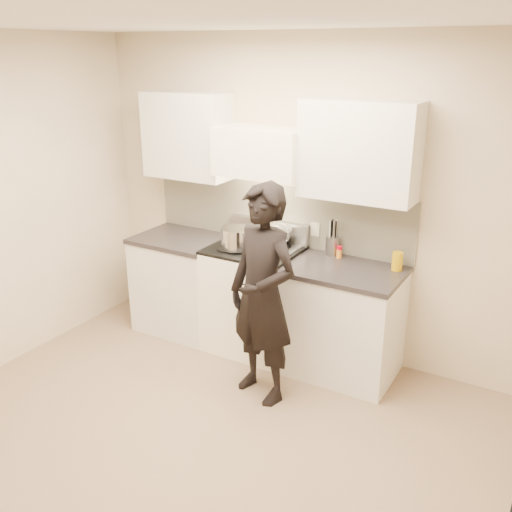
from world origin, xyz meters
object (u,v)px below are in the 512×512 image
(counter_right, at_px, (342,321))
(stove, at_px, (254,298))
(wok, at_px, (270,234))
(utensil_crock, at_px, (332,244))
(person, at_px, (263,295))

(counter_right, bearing_deg, stove, -180.00)
(wok, bearing_deg, utensil_crock, 15.27)
(counter_right, xyz_separation_m, utensil_crock, (-0.21, 0.24, 0.55))
(wok, distance_m, person, 0.83)
(counter_right, height_order, wok, wok)
(stove, bearing_deg, utensil_crock, 21.68)
(wok, bearing_deg, counter_right, -8.14)
(stove, relative_size, wok, 2.13)
(stove, height_order, wok, wok)
(stove, relative_size, person, 0.57)
(wok, xyz_separation_m, person, (0.34, -0.73, -0.22))
(utensil_crock, relative_size, person, 0.18)
(stove, height_order, counter_right, stove)
(counter_right, relative_size, person, 0.55)
(stove, distance_m, utensil_crock, 0.85)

